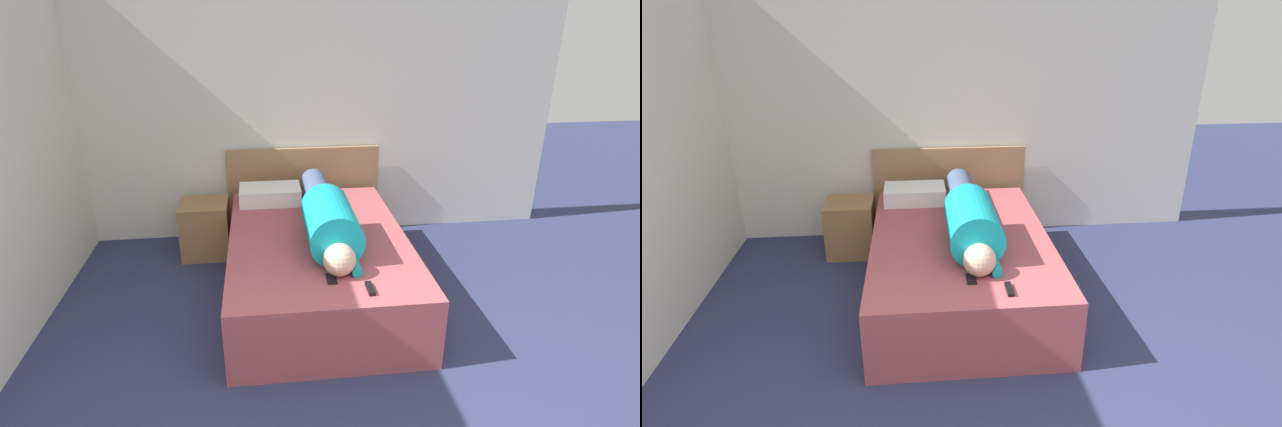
% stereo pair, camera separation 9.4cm
% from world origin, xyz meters
% --- Properties ---
extents(wall_back, '(5.15, 0.06, 2.60)m').
position_xyz_m(wall_back, '(0.00, 3.52, 1.30)').
color(wall_back, silver).
rests_on(wall_back, ground_plane).
extents(bed, '(1.37, 2.08, 0.51)m').
position_xyz_m(bed, '(0.08, 2.28, 0.26)').
color(bed, '#A84C51').
rests_on(bed, ground_plane).
extents(headboard, '(1.49, 0.04, 0.90)m').
position_xyz_m(headboard, '(0.08, 3.45, 0.45)').
color(headboard, '#A37A51').
rests_on(headboard, ground_plane).
extents(nightstand, '(0.43, 0.43, 0.51)m').
position_xyz_m(nightstand, '(-0.87, 3.09, 0.26)').
color(nightstand, olive).
rests_on(nightstand, ground_plane).
extents(person_lying, '(0.38, 1.71, 0.38)m').
position_xyz_m(person_lying, '(0.15, 2.26, 0.67)').
color(person_lying, '#DBB293').
rests_on(person_lying, bed).
extents(pillow_near_headboard, '(0.55, 0.34, 0.14)m').
position_xyz_m(pillow_near_headboard, '(-0.27, 3.04, 0.59)').
color(pillow_near_headboard, white).
rests_on(pillow_near_headboard, bed).
extents(tv_remote, '(0.04, 0.15, 0.02)m').
position_xyz_m(tv_remote, '(0.31, 1.43, 0.52)').
color(tv_remote, black).
rests_on(tv_remote, bed).
extents(cell_phone, '(0.06, 0.13, 0.01)m').
position_xyz_m(cell_phone, '(0.09, 1.59, 0.52)').
color(cell_phone, black).
rests_on(cell_phone, bed).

